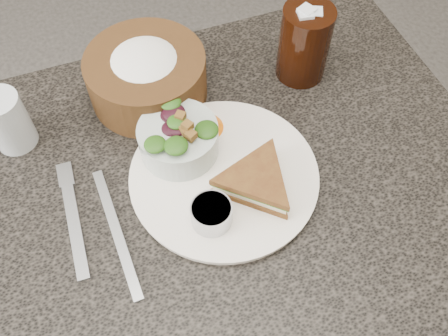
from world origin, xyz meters
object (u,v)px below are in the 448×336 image
object	(u,v)px
dining_table	(200,280)
water_glass	(7,121)
bread_basket	(146,71)
cola_glass	(305,41)
dinner_plate	(224,176)
sandwich	(256,181)
salad_bowl	(178,136)
dressing_ramekin	(211,214)

from	to	relation	value
dining_table	water_glass	xyz separation A→B (m)	(-0.24, 0.20, 0.43)
bread_basket	cola_glass	size ratio (longest dim) A/B	1.36
water_glass	bread_basket	bearing A→B (deg)	5.64
dinner_plate	sandwich	size ratio (longest dim) A/B	2.04
salad_bowl	dressing_ramekin	size ratio (longest dim) A/B	2.07
cola_glass	water_glass	xyz separation A→B (m)	(-0.51, 0.02, -0.02)
cola_glass	dinner_plate	bearing A→B (deg)	-141.22
dining_table	dressing_ramekin	world-z (taller)	dressing_ramekin
dinner_plate	water_glass	size ratio (longest dim) A/B	2.89
dinner_plate	dressing_ramekin	bearing A→B (deg)	-123.08
bread_basket	water_glass	distance (m)	0.24
dinner_plate	dressing_ramekin	distance (m)	0.09
dinner_plate	dressing_ramekin	xyz separation A→B (m)	(-0.05, -0.07, 0.02)
dinner_plate	dressing_ramekin	size ratio (longest dim) A/B	4.79
sandwich	water_glass	world-z (taller)	water_glass
dinner_plate	bread_basket	bearing A→B (deg)	106.21
sandwich	bread_basket	size ratio (longest dim) A/B	0.71
salad_bowl	dressing_ramekin	world-z (taller)	salad_bowl
sandwich	dining_table	bearing A→B (deg)	-156.45
bread_basket	salad_bowl	bearing A→B (deg)	-85.47
salad_bowl	cola_glass	world-z (taller)	cola_glass
dressing_ramekin	cola_glass	distance (m)	0.35
salad_bowl	cola_glass	size ratio (longest dim) A/B	0.85
sandwich	cola_glass	xyz separation A→B (m)	(0.17, 0.21, 0.04)
sandwich	bread_basket	distance (m)	0.27
sandwich	water_glass	distance (m)	0.41
sandwich	dinner_plate	bearing A→B (deg)	174.43
dinner_plate	water_glass	distance (m)	0.36
sandwich	bread_basket	world-z (taller)	bread_basket
salad_bowl	water_glass	bearing A→B (deg)	153.93
sandwich	cola_glass	bearing A→B (deg)	92.41
dining_table	sandwich	xyz separation A→B (m)	(0.10, -0.03, 0.41)
dressing_ramekin	water_glass	xyz separation A→B (m)	(-0.25, 0.26, 0.02)
cola_glass	water_glass	world-z (taller)	cola_glass
dressing_ramekin	bread_basket	size ratio (longest dim) A/B	0.30
dressing_ramekin	water_glass	size ratio (longest dim) A/B	0.60
dining_table	bread_basket	size ratio (longest dim) A/B	4.88
cola_glass	sandwich	bearing A→B (deg)	-129.56
cola_glass	water_glass	bearing A→B (deg)	177.67
dining_table	bread_basket	xyz separation A→B (m)	(-0.00, 0.22, 0.43)
bread_basket	water_glass	world-z (taller)	bread_basket
salad_bowl	dressing_ramekin	distance (m)	0.14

